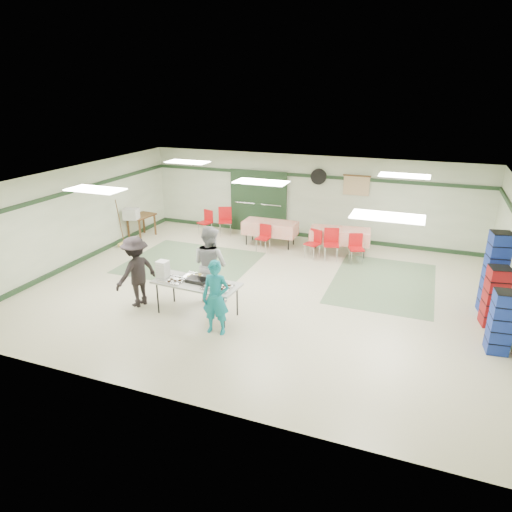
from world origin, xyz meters
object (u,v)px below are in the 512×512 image
(serving_table, at_px, (197,284))
(crate_stack_blue_b, at_px, (501,322))
(dining_table_b, at_px, (270,228))
(crate_stack_red, at_px, (495,297))
(broom, at_px, (120,222))
(dining_table_a, at_px, (340,235))
(printer_table, at_px, (141,218))
(volunteer_grey, at_px, (210,264))
(volunteer_teal, at_px, (216,298))
(chair_loose_a, at_px, (225,218))
(crate_stack_blue_a, at_px, (494,273))
(chair_loose_b, at_px, (207,220))
(chair_a, at_px, (331,241))
(chair_c, at_px, (356,245))
(chair_b, at_px, (314,241))
(volunteer_dark, at_px, (136,272))
(office_printer, at_px, (131,214))
(chair_d, at_px, (264,235))

(serving_table, height_order, crate_stack_blue_b, crate_stack_blue_b)
(dining_table_b, bearing_deg, crate_stack_red, -28.68)
(broom, bearing_deg, serving_table, -28.17)
(dining_table_a, relative_size, crate_stack_red, 1.40)
(dining_table_a, height_order, printer_table, dining_table_a)
(volunteer_grey, relative_size, printer_table, 1.82)
(volunteer_teal, bearing_deg, chair_loose_a, 108.31)
(volunteer_teal, distance_m, volunteer_grey, 1.54)
(chair_loose_a, xyz_separation_m, crate_stack_blue_a, (7.82, -3.10, 0.36))
(chair_loose_b, bearing_deg, volunteer_grey, -43.34)
(chair_loose_b, xyz_separation_m, printer_table, (-1.89, -1.03, 0.14))
(serving_table, distance_m, printer_table, 6.06)
(dining_table_b, height_order, crate_stack_blue_a, crate_stack_blue_a)
(dining_table_a, xyz_separation_m, chair_loose_a, (-3.97, 0.48, 0.01))
(dining_table_b, height_order, chair_a, chair_a)
(chair_a, height_order, chair_c, chair_a)
(serving_table, relative_size, volunteer_grey, 1.08)
(serving_table, distance_m, crate_stack_red, 6.24)
(volunteer_teal, distance_m, chair_b, 5.06)
(volunteer_dark, bearing_deg, crate_stack_blue_b, 113.00)
(crate_stack_red, bearing_deg, dining_table_a, 139.89)
(office_printer, bearing_deg, volunteer_grey, -49.84)
(dining_table_a, bearing_deg, chair_a, -110.82)
(volunteer_teal, xyz_separation_m, chair_d, (-0.79, 5.00, -0.28))
(volunteer_dark, relative_size, printer_table, 1.66)
(chair_loose_a, height_order, crate_stack_blue_b, crate_stack_blue_b)
(volunteer_grey, relative_size, chair_b, 2.18)
(volunteer_teal, height_order, dining_table_b, volunteer_teal)
(serving_table, distance_m, chair_b, 4.68)
(crate_stack_blue_a, bearing_deg, dining_table_a, 145.78)
(dining_table_b, height_order, crate_stack_red, crate_stack_red)
(chair_b, relative_size, crate_stack_red, 0.63)
(volunteer_grey, distance_m, chair_a, 4.22)
(chair_d, height_order, chair_loose_a, chair_loose_a)
(chair_d, bearing_deg, printer_table, -172.09)
(volunteer_grey, xyz_separation_m, printer_table, (-4.27, 3.49, -0.26))
(volunteer_grey, bearing_deg, dining_table_a, -98.70)
(chair_d, relative_size, crate_stack_blue_b, 0.65)
(chair_d, bearing_deg, crate_stack_blue_a, -13.23)
(chair_c, relative_size, printer_table, 0.85)
(chair_a, bearing_deg, volunteer_grey, -133.34)
(chair_b, height_order, chair_d, chair_b)
(chair_loose_b, bearing_deg, crate_stack_blue_a, -0.14)
(volunteer_teal, relative_size, chair_d, 1.90)
(chair_loose_b, distance_m, crate_stack_blue_b, 9.60)
(chair_c, relative_size, crate_stack_red, 0.64)
(dining_table_b, distance_m, chair_a, 2.14)
(office_printer, bearing_deg, chair_loose_b, 24.21)
(chair_loose_a, bearing_deg, broom, -162.66)
(chair_d, height_order, printer_table, chair_d)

